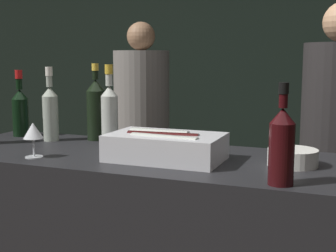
{
  "coord_description": "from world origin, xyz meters",
  "views": [
    {
      "loc": [
        0.69,
        -1.39,
        1.47
      ],
      "look_at": [
        0.0,
        0.36,
        1.19
      ],
      "focal_mm": 50.0,
      "sensor_mm": 36.0,
      "label": 1
    }
  ],
  "objects_px": {
    "candle_votive": "(130,138)",
    "champagne_bottle": "(96,108)",
    "bowl_white": "(293,157)",
    "red_wine_bottle_burgundy": "(20,110)",
    "wine_glass": "(33,132)",
    "rose_wine_bottle": "(110,113)",
    "person_grey_polo": "(142,126)",
    "white_wine_bottle": "(50,111)",
    "red_wine_bottle_black_foil": "(282,144)",
    "ice_bin_with_bottles": "(165,145)"
  },
  "relations": [
    {
      "from": "bowl_white",
      "to": "rose_wine_bottle",
      "type": "distance_m",
      "value": 0.83
    },
    {
      "from": "red_wine_bottle_black_foil",
      "to": "bowl_white",
      "type": "bearing_deg",
      "value": 89.26
    },
    {
      "from": "ice_bin_with_bottles",
      "to": "bowl_white",
      "type": "distance_m",
      "value": 0.48
    },
    {
      "from": "candle_votive",
      "to": "rose_wine_bottle",
      "type": "height_order",
      "value": "rose_wine_bottle"
    },
    {
      "from": "rose_wine_bottle",
      "to": "red_wine_bottle_burgundy",
      "type": "height_order",
      "value": "rose_wine_bottle"
    },
    {
      "from": "champagne_bottle",
      "to": "red_wine_bottle_burgundy",
      "type": "distance_m",
      "value": 0.42
    },
    {
      "from": "champagne_bottle",
      "to": "red_wine_bottle_burgundy",
      "type": "relative_size",
      "value": 1.1
    },
    {
      "from": "person_grey_polo",
      "to": "candle_votive",
      "type": "bearing_deg",
      "value": 23.62
    },
    {
      "from": "wine_glass",
      "to": "rose_wine_bottle",
      "type": "bearing_deg",
      "value": 63.52
    },
    {
      "from": "bowl_white",
      "to": "candle_votive",
      "type": "distance_m",
      "value": 0.78
    },
    {
      "from": "white_wine_bottle",
      "to": "wine_glass",
      "type": "bearing_deg",
      "value": -64.59
    },
    {
      "from": "candle_votive",
      "to": "rose_wine_bottle",
      "type": "bearing_deg",
      "value": -127.43
    },
    {
      "from": "candle_votive",
      "to": "bowl_white",
      "type": "bearing_deg",
      "value": -13.22
    },
    {
      "from": "bowl_white",
      "to": "rose_wine_bottle",
      "type": "relative_size",
      "value": 0.5
    },
    {
      "from": "red_wine_bottle_black_foil",
      "to": "white_wine_bottle",
      "type": "bearing_deg",
      "value": 160.81
    },
    {
      "from": "bowl_white",
      "to": "person_grey_polo",
      "type": "bearing_deg",
      "value": 131.49
    },
    {
      "from": "bowl_white",
      "to": "red_wine_bottle_burgundy",
      "type": "xyz_separation_m",
      "value": [
        -1.37,
        0.18,
        0.1
      ]
    },
    {
      "from": "bowl_white",
      "to": "red_wine_bottle_black_foil",
      "type": "height_order",
      "value": "red_wine_bottle_black_foil"
    },
    {
      "from": "rose_wine_bottle",
      "to": "ice_bin_with_bottles",
      "type": "bearing_deg",
      "value": -27.9
    },
    {
      "from": "bowl_white",
      "to": "champagne_bottle",
      "type": "height_order",
      "value": "champagne_bottle"
    },
    {
      "from": "wine_glass",
      "to": "red_wine_bottle_burgundy",
      "type": "relative_size",
      "value": 0.42
    },
    {
      "from": "bowl_white",
      "to": "red_wine_bottle_burgundy",
      "type": "height_order",
      "value": "red_wine_bottle_burgundy"
    },
    {
      "from": "red_wine_bottle_burgundy",
      "to": "person_grey_polo",
      "type": "xyz_separation_m",
      "value": [
        0.09,
        1.27,
        -0.25
      ]
    },
    {
      "from": "wine_glass",
      "to": "red_wine_bottle_black_foil",
      "type": "distance_m",
      "value": 0.98
    },
    {
      "from": "rose_wine_bottle",
      "to": "white_wine_bottle",
      "type": "xyz_separation_m",
      "value": [
        -0.33,
        0.02,
        -0.01
      ]
    },
    {
      "from": "ice_bin_with_bottles",
      "to": "candle_votive",
      "type": "xyz_separation_m",
      "value": [
        -0.28,
        0.26,
        -0.03
      ]
    },
    {
      "from": "red_wine_bottle_burgundy",
      "to": "person_grey_polo",
      "type": "distance_m",
      "value": 1.3
    },
    {
      "from": "red_wine_bottle_black_foil",
      "to": "person_grey_polo",
      "type": "bearing_deg",
      "value": 126.46
    },
    {
      "from": "champagne_bottle",
      "to": "wine_glass",
      "type": "bearing_deg",
      "value": -93.32
    },
    {
      "from": "red_wine_bottle_black_foil",
      "to": "champagne_bottle",
      "type": "distance_m",
      "value": 1.07
    },
    {
      "from": "bowl_white",
      "to": "candle_votive",
      "type": "relative_size",
      "value": 2.52
    },
    {
      "from": "candle_votive",
      "to": "champagne_bottle",
      "type": "distance_m",
      "value": 0.24
    },
    {
      "from": "person_grey_polo",
      "to": "red_wine_bottle_burgundy",
      "type": "bearing_deg",
      "value": -2.85
    },
    {
      "from": "person_grey_polo",
      "to": "wine_glass",
      "type": "bearing_deg",
      "value": 11.33
    },
    {
      "from": "bowl_white",
      "to": "wine_glass",
      "type": "relative_size",
      "value": 1.3
    },
    {
      "from": "red_wine_bottle_black_foil",
      "to": "champagne_bottle",
      "type": "height_order",
      "value": "champagne_bottle"
    },
    {
      "from": "white_wine_bottle",
      "to": "champagne_bottle",
      "type": "bearing_deg",
      "value": 27.88
    },
    {
      "from": "ice_bin_with_bottles",
      "to": "person_grey_polo",
      "type": "xyz_separation_m",
      "value": [
        -0.8,
        1.52,
        -0.18
      ]
    },
    {
      "from": "person_grey_polo",
      "to": "bowl_white",
      "type": "bearing_deg",
      "value": 42.71
    },
    {
      "from": "red_wine_bottle_burgundy",
      "to": "bowl_white",
      "type": "bearing_deg",
      "value": -7.36
    },
    {
      "from": "wine_glass",
      "to": "white_wine_bottle",
      "type": "relative_size",
      "value": 0.4
    },
    {
      "from": "champagne_bottle",
      "to": "person_grey_polo",
      "type": "bearing_deg",
      "value": 104.84
    },
    {
      "from": "candle_votive",
      "to": "red_wine_bottle_black_foil",
      "type": "xyz_separation_m",
      "value": [
        0.75,
        -0.46,
        0.1
      ]
    },
    {
      "from": "rose_wine_bottle",
      "to": "person_grey_polo",
      "type": "height_order",
      "value": "person_grey_polo"
    },
    {
      "from": "wine_glass",
      "to": "candle_votive",
      "type": "bearing_deg",
      "value": 61.23
    },
    {
      "from": "red_wine_bottle_black_foil",
      "to": "ice_bin_with_bottles",
      "type": "bearing_deg",
      "value": 157.06
    },
    {
      "from": "white_wine_bottle",
      "to": "ice_bin_with_bottles",
      "type": "bearing_deg",
      "value": -16.45
    },
    {
      "from": "red_wine_bottle_black_foil",
      "to": "red_wine_bottle_burgundy",
      "type": "xyz_separation_m",
      "value": [
        -1.36,
        0.46,
        0.0
      ]
    },
    {
      "from": "champagne_bottle",
      "to": "red_wine_bottle_burgundy",
      "type": "xyz_separation_m",
      "value": [
        -0.42,
        -0.04,
        -0.02
      ]
    },
    {
      "from": "bowl_white",
      "to": "wine_glass",
      "type": "bearing_deg",
      "value": -166.78
    }
  ]
}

